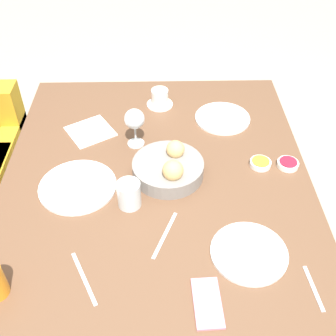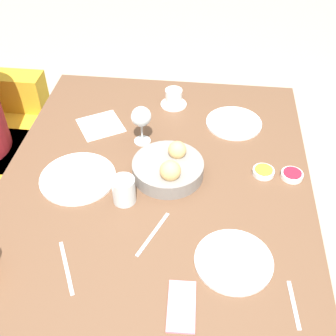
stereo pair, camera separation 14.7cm
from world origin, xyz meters
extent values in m
plane|color=#A89E89|center=(0.00, 0.00, 0.00)|extent=(10.00, 10.00, 0.00)
cube|color=brown|center=(0.00, 0.00, 0.73)|extent=(1.28, 1.09, 0.03)
cube|color=brown|center=(0.59, -0.49, 0.35)|extent=(0.06, 0.06, 0.71)
cube|color=brown|center=(0.59, 0.49, 0.35)|extent=(0.06, 0.06, 0.71)
cylinder|color=gray|center=(0.00, -0.04, 0.77)|extent=(0.25, 0.25, 0.05)
sphere|color=tan|center=(-0.06, -0.06, 0.82)|extent=(0.07, 0.07, 0.07)
sphere|color=tan|center=(0.05, -0.07, 0.82)|extent=(0.07, 0.07, 0.07)
cylinder|color=white|center=(-0.35, -0.27, 0.75)|extent=(0.23, 0.23, 0.01)
cylinder|color=white|center=(0.33, -0.27, 0.75)|extent=(0.23, 0.23, 0.01)
cylinder|color=white|center=(-0.06, 0.27, 0.75)|extent=(0.27, 0.27, 0.01)
cylinder|color=silver|center=(-0.14, 0.09, 0.79)|extent=(0.08, 0.08, 0.09)
cylinder|color=silver|center=(0.18, 0.08, 0.75)|extent=(0.06, 0.06, 0.00)
cylinder|color=silver|center=(0.18, 0.08, 0.79)|extent=(0.01, 0.01, 0.07)
sphere|color=silver|center=(0.18, 0.08, 0.86)|extent=(0.08, 0.08, 0.08)
cylinder|color=white|center=(0.44, -0.02, 0.75)|extent=(0.11, 0.11, 0.01)
cylinder|color=white|center=(0.44, -0.02, 0.78)|extent=(0.07, 0.07, 0.07)
cylinder|color=white|center=(0.04, -0.48, 0.75)|extent=(0.08, 0.08, 0.02)
cylinder|color=#A3192D|center=(0.04, -0.48, 0.76)|extent=(0.06, 0.06, 0.00)
cylinder|color=white|center=(0.04, -0.38, 0.75)|extent=(0.08, 0.08, 0.02)
cylinder|color=#C67F28|center=(0.04, -0.38, 0.76)|extent=(0.06, 0.06, 0.00)
cube|color=#B7B7BC|center=(-0.27, -0.03, 0.74)|extent=(0.18, 0.08, 0.00)
cube|color=#B7B7BC|center=(-0.42, 0.20, 0.74)|extent=(0.18, 0.10, 0.00)
cube|color=#B7B7BC|center=(-0.47, -0.43, 0.74)|extent=(0.14, 0.02, 0.00)
cube|color=white|center=(0.26, 0.26, 0.75)|extent=(0.22, 0.22, 0.00)
cube|color=pink|center=(-0.51, -0.13, 0.75)|extent=(0.15, 0.08, 0.01)
camera|label=1|loc=(-1.09, -0.02, 1.77)|focal=45.00mm
camera|label=2|loc=(-1.08, -0.16, 1.77)|focal=45.00mm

